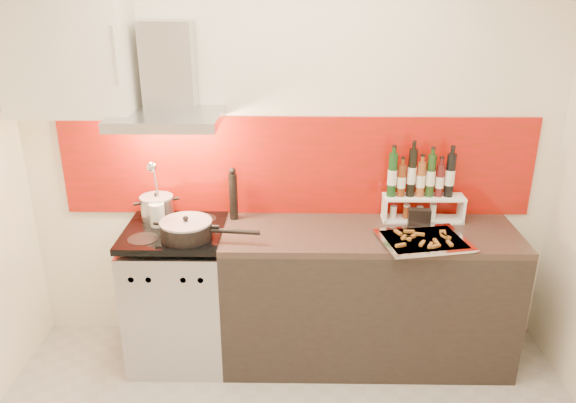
{
  "coord_description": "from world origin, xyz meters",
  "views": [
    {
      "loc": [
        0.05,
        -2.01,
        2.31
      ],
      "look_at": [
        0.0,
        0.95,
        1.15
      ],
      "focal_mm": 35.0,
      "sensor_mm": 36.0,
      "label": 1
    }
  ],
  "objects_px": {
    "baking_tray": "(424,240)",
    "pepper_mill": "(233,194)",
    "range_stove": "(179,296)",
    "stock_pot": "(157,207)",
    "saute_pan": "(187,229)",
    "counter": "(367,295)"
  },
  "relations": [
    {
      "from": "baking_tray",
      "to": "pepper_mill",
      "type": "bearing_deg",
      "value": 163.43
    },
    {
      "from": "range_stove",
      "to": "pepper_mill",
      "type": "height_order",
      "value": "pepper_mill"
    },
    {
      "from": "stock_pot",
      "to": "saute_pan",
      "type": "relative_size",
      "value": 0.35
    },
    {
      "from": "counter",
      "to": "saute_pan",
      "type": "bearing_deg",
      "value": -173.21
    },
    {
      "from": "stock_pot",
      "to": "saute_pan",
      "type": "bearing_deg",
      "value": -49.2
    },
    {
      "from": "stock_pot",
      "to": "pepper_mill",
      "type": "bearing_deg",
      "value": 3.76
    },
    {
      "from": "range_stove",
      "to": "baking_tray",
      "type": "xyz_separation_m",
      "value": [
        1.49,
        -0.15,
        0.47
      ]
    },
    {
      "from": "range_stove",
      "to": "stock_pot",
      "type": "bearing_deg",
      "value": 130.27
    },
    {
      "from": "range_stove",
      "to": "baking_tray",
      "type": "bearing_deg",
      "value": -5.87
    },
    {
      "from": "pepper_mill",
      "to": "baking_tray",
      "type": "height_order",
      "value": "pepper_mill"
    },
    {
      "from": "counter",
      "to": "baking_tray",
      "type": "height_order",
      "value": "baking_tray"
    },
    {
      "from": "stock_pot",
      "to": "saute_pan",
      "type": "height_order",
      "value": "stock_pot"
    },
    {
      "from": "stock_pot",
      "to": "pepper_mill",
      "type": "relative_size",
      "value": 0.6
    },
    {
      "from": "pepper_mill",
      "to": "saute_pan",
      "type": "bearing_deg",
      "value": -127.66
    },
    {
      "from": "range_stove",
      "to": "saute_pan",
      "type": "distance_m",
      "value": 0.55
    },
    {
      "from": "stock_pot",
      "to": "saute_pan",
      "type": "distance_m",
      "value": 0.37
    },
    {
      "from": "range_stove",
      "to": "baking_tray",
      "type": "distance_m",
      "value": 1.57
    },
    {
      "from": "counter",
      "to": "saute_pan",
      "type": "xyz_separation_m",
      "value": [
        -1.09,
        -0.13,
        0.51
      ]
    },
    {
      "from": "range_stove",
      "to": "saute_pan",
      "type": "bearing_deg",
      "value": -48.57
    },
    {
      "from": "saute_pan",
      "to": "pepper_mill",
      "type": "distance_m",
      "value": 0.41
    },
    {
      "from": "counter",
      "to": "stock_pot",
      "type": "height_order",
      "value": "stock_pot"
    },
    {
      "from": "range_stove",
      "to": "stock_pot",
      "type": "height_order",
      "value": "stock_pot"
    }
  ]
}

